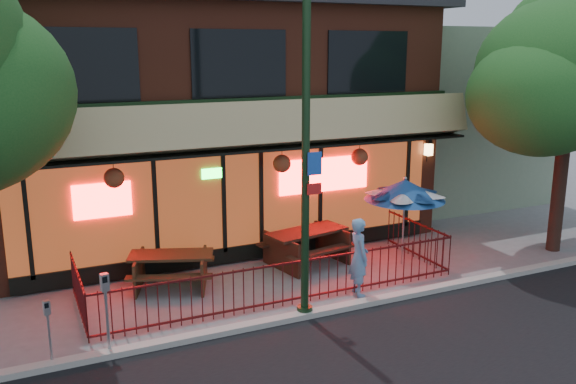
# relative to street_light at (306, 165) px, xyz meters

# --- Properties ---
(ground) EXTENTS (80.00, 80.00, 0.00)m
(ground) POSITION_rel_street_light_xyz_m (-0.00, 0.40, -3.15)
(ground) COLOR gray
(ground) RESTS_ON ground
(curb) EXTENTS (80.00, 0.25, 0.12)m
(curb) POSITION_rel_street_light_xyz_m (-0.00, -0.10, -3.09)
(curb) COLOR #999993
(curb) RESTS_ON ground
(restaurant_building) EXTENTS (12.96, 9.49, 8.05)m
(restaurant_building) POSITION_rel_street_light_xyz_m (-0.00, 7.51, 0.98)
(restaurant_building) COLOR maroon
(restaurant_building) RESTS_ON ground
(neighbor_building) EXTENTS (6.00, 7.00, 6.00)m
(neighbor_building) POSITION_rel_street_light_xyz_m (9.00, 8.10, -0.15)
(neighbor_building) COLOR gray
(neighbor_building) RESTS_ON ground
(patio_fence) EXTENTS (8.44, 2.62, 1.00)m
(patio_fence) POSITION_rel_street_light_xyz_m (-0.00, 0.91, -2.52)
(patio_fence) COLOR #430E10
(patio_fence) RESTS_ON ground
(street_light) EXTENTS (0.43, 0.32, 7.00)m
(street_light) POSITION_rel_street_light_xyz_m (0.00, 0.00, 0.00)
(street_light) COLOR black
(street_light) RESTS_ON ground
(street_tree_right) EXTENTS (4.80, 4.80, 7.02)m
(street_tree_right) POSITION_rel_street_light_xyz_m (8.04, 0.99, 1.81)
(street_tree_right) COLOR black
(street_tree_right) RESTS_ON ground
(picnic_table_left) EXTENTS (2.27, 2.02, 0.81)m
(picnic_table_left) POSITION_rel_street_light_xyz_m (-2.10, 2.65, -2.62)
(picnic_table_left) COLOR #402A17
(picnic_table_left) RESTS_ON ground
(picnic_table_right) EXTENTS (2.35, 1.97, 0.88)m
(picnic_table_right) POSITION_rel_street_light_xyz_m (1.41, 2.75, -2.57)
(picnic_table_right) COLOR #381D13
(picnic_table_right) RESTS_ON ground
(patio_umbrella) EXTENTS (2.00, 1.99, 2.28)m
(patio_umbrella) POSITION_rel_street_light_xyz_m (3.60, 1.70, -1.20)
(patio_umbrella) COLOR gray
(patio_umbrella) RESTS_ON ground
(pedestrian) EXTENTS (0.51, 0.70, 1.76)m
(pedestrian) POSITION_rel_street_light_xyz_m (1.58, 0.50, -2.27)
(pedestrian) COLOR #6092C1
(pedestrian) RESTS_ON ground
(parking_meter_near) EXTENTS (0.16, 0.14, 1.54)m
(parking_meter_near) POSITION_rel_street_light_xyz_m (-3.91, 0.00, -2.11)
(parking_meter_near) COLOR #9899A0
(parking_meter_near) RESTS_ON ground
(parking_meter_far) EXTENTS (0.12, 0.11, 1.21)m
(parking_meter_far) POSITION_rel_street_light_xyz_m (-4.89, 0.00, -2.33)
(parking_meter_far) COLOR #9FA1A7
(parking_meter_far) RESTS_ON ground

